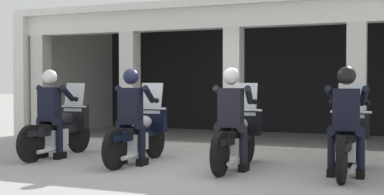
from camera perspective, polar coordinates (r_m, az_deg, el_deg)
ground_plane at (r=11.61m, az=5.51°, el=-5.07°), size 80.00×80.00×0.00m
station_building at (r=12.96m, az=7.53°, el=4.37°), size 10.85×4.39×3.08m
kerb_strip at (r=10.44m, az=3.70°, el=-5.48°), size 10.35×0.24×0.12m
motorcycle_far_left at (r=9.91m, az=-14.14°, el=-3.36°), size 0.62×2.04×1.35m
police_officer_far_left at (r=9.65m, az=-15.17°, el=-0.89°), size 0.63×0.61×1.58m
motorcycle_center_left at (r=8.92m, az=-5.72°, el=-3.87°), size 0.62×2.04×1.35m
police_officer_center_left at (r=8.64m, az=-6.62°, el=-1.13°), size 0.63×0.61×1.58m
motorcycle_center_right at (r=8.35m, az=4.94°, el=-4.24°), size 0.62×2.04×1.35m
police_officer_center_right at (r=8.05m, az=4.34°, el=-1.33°), size 0.63×0.61×1.58m
motorcycle_far_right at (r=8.09m, az=16.68°, el=-4.49°), size 0.62×2.04×1.35m
police_officer_far_right at (r=7.78m, az=16.49°, el=-1.50°), size 0.63×0.61×1.58m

